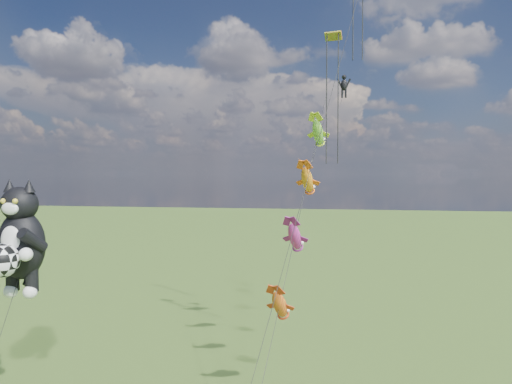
# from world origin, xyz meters

# --- Properties ---
(cat_kite_rig) EXTENTS (2.92, 4.36, 11.76)m
(cat_kite_rig) POSITION_xyz_m (-2.74, 1.77, 8.60)
(cat_kite_rig) COLOR #4F3A28
(cat_kite_rig) RESTS_ON ground
(fish_windsock_rig) EXTENTS (2.97, 15.75, 17.75)m
(fish_windsock_rig) POSITION_xyz_m (11.54, 8.84, 9.94)
(fish_windsock_rig) COLOR #4F3A28
(fish_windsock_rig) RESTS_ON ground
(parafoil_rig) EXTENTS (6.24, 16.74, 28.16)m
(parafoil_rig) POSITION_xyz_m (13.91, 12.87, 19.23)
(parafoil_rig) COLOR #4F3A28
(parafoil_rig) RESTS_ON ground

